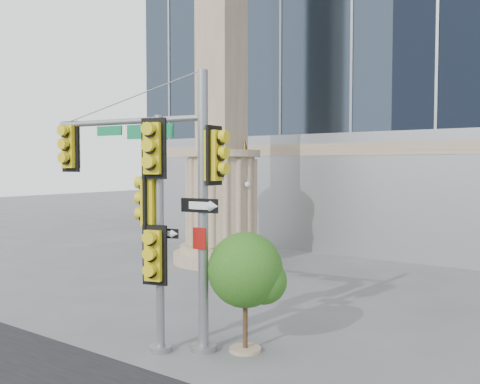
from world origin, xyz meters
The scene contains 5 objects.
ground centered at (0.00, 0.00, 0.00)m, with size 120.00×120.00×0.00m, color #545456.
monument centered at (-6.00, 9.00, 5.52)m, with size 4.40×4.40×16.60m.
main_signal_pole centered at (-0.37, -0.51, 4.14)m, with size 5.18×1.08×6.68m.
secondary_signal_pole centered at (0.00, -1.14, 3.30)m, with size 1.05×0.75×5.62m.
street_tree centered at (1.68, 0.22, 1.88)m, with size 1.84×1.79×2.86m.
Camera 1 is at (8.99, -10.00, 4.48)m, focal length 40.00 mm.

